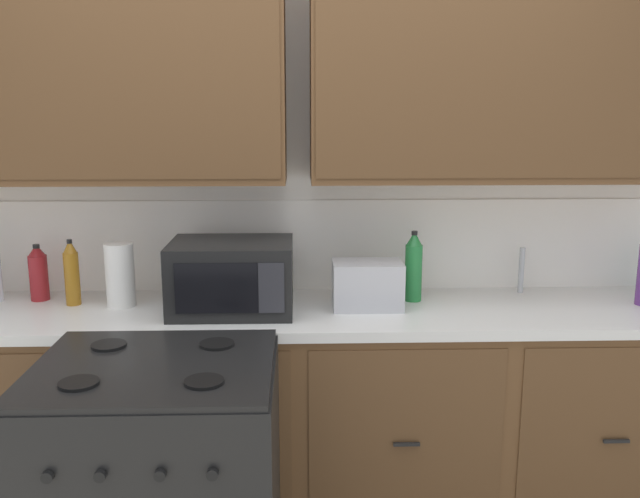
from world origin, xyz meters
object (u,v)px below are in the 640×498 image
(bottle_amber, at_px, (72,273))
(bottle_red, at_px, (39,273))
(toaster, at_px, (368,285))
(microwave, at_px, (232,276))
(bottle_green, at_px, (414,267))
(paper_towel_roll, at_px, (120,275))

(bottle_amber, bearing_deg, bottle_red, 155.26)
(bottle_amber, bearing_deg, toaster, -3.90)
(microwave, height_order, bottle_green, bottle_green)
(microwave, distance_m, bottle_red, 0.85)
(paper_towel_roll, xyz_separation_m, bottle_amber, (-0.20, 0.03, 0.00))
(microwave, bearing_deg, toaster, 2.47)
(bottle_green, distance_m, bottle_amber, 1.41)
(microwave, bearing_deg, bottle_red, 167.66)
(paper_towel_roll, bearing_deg, bottle_amber, 172.84)
(microwave, distance_m, bottle_amber, 0.67)
(bottle_green, bearing_deg, toaster, -153.76)
(toaster, height_order, bottle_red, bottle_red)
(toaster, distance_m, bottle_green, 0.23)
(toaster, bearing_deg, bottle_green, 26.24)
(paper_towel_roll, bearing_deg, bottle_green, 2.06)
(bottle_red, bearing_deg, bottle_amber, -24.74)
(bottle_red, xyz_separation_m, bottle_amber, (0.16, -0.08, 0.02))
(bottle_red, bearing_deg, toaster, -6.56)
(toaster, bearing_deg, microwave, -177.53)
(microwave, relative_size, bottle_red, 2.01)
(paper_towel_roll, bearing_deg, microwave, -9.86)
(microwave, relative_size, bottle_green, 1.62)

